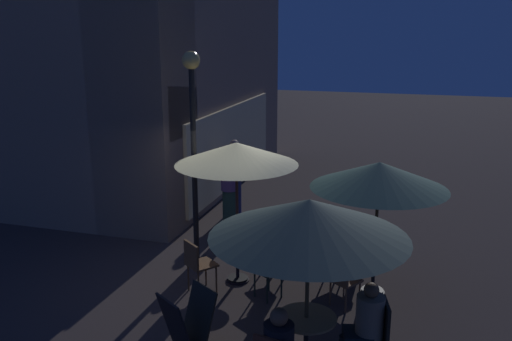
% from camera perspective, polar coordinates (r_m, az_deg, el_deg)
% --- Properties ---
extents(ground_plane, '(60.00, 60.00, 0.00)m').
position_cam_1_polar(ground_plane, '(9.65, -4.95, -11.40)').
color(ground_plane, '#372E2D').
extents(cafe_building, '(8.73, 7.91, 9.20)m').
position_cam_1_polar(cafe_building, '(13.91, -13.70, 15.74)').
color(cafe_building, '#977A63').
rests_on(cafe_building, ground).
extents(street_lamp_near_corner, '(0.31, 0.31, 3.87)m').
position_cam_1_polar(street_lamp_near_corner, '(9.60, -6.67, 5.33)').
color(street_lamp_near_corner, black).
rests_on(street_lamp_near_corner, ground).
extents(menu_sandwich_board, '(0.83, 0.81, 0.85)m').
position_cam_1_polar(menu_sandwich_board, '(7.57, -7.22, -15.52)').
color(menu_sandwich_board, black).
rests_on(menu_sandwich_board, ground).
extents(cafe_table_0, '(0.63, 0.63, 0.78)m').
position_cam_1_polar(cafe_table_0, '(9.17, 12.31, -9.53)').
color(cafe_table_0, black).
rests_on(cafe_table_0, ground).
extents(cafe_table_1, '(0.76, 0.76, 0.74)m').
position_cam_1_polar(cafe_table_1, '(7.14, 5.30, -16.42)').
color(cafe_table_1, black).
rests_on(cafe_table_1, ground).
extents(cafe_table_2, '(0.63, 0.63, 0.75)m').
position_cam_1_polar(cafe_table_2, '(9.39, -1.97, -8.72)').
color(cafe_table_2, black).
rests_on(cafe_table_2, ground).
extents(patio_umbrella_0, '(2.16, 2.16, 2.23)m').
position_cam_1_polar(patio_umbrella_0, '(8.68, 12.84, -0.54)').
color(patio_umbrella_0, black).
rests_on(patio_umbrella_0, ground).
extents(patio_umbrella_1, '(2.43, 2.43, 2.29)m').
position_cam_1_polar(patio_umbrella_1, '(6.50, 5.60, -5.09)').
color(patio_umbrella_1, black).
rests_on(patio_umbrella_1, ground).
extents(patio_umbrella_2, '(2.04, 2.04, 2.45)m').
position_cam_1_polar(patio_umbrella_2, '(8.85, -2.06, 1.71)').
color(patio_umbrella_2, black).
rests_on(patio_umbrella_2, ground).
extents(cafe_chair_0, '(0.56, 0.56, 0.94)m').
position_cam_1_polar(cafe_chair_0, '(8.60, 9.01, -10.85)').
color(cafe_chair_0, brown).
rests_on(cafe_chair_0, ground).
extents(cafe_chair_1, '(0.61, 0.61, 0.93)m').
position_cam_1_polar(cafe_chair_1, '(9.62, 8.48, -7.90)').
color(cafe_chair_1, '#543117').
rests_on(cafe_chair_1, ground).
extents(cafe_chair_2, '(0.52, 0.52, 0.97)m').
position_cam_1_polar(cafe_chair_2, '(7.21, 12.63, -16.11)').
color(cafe_chair_2, black).
rests_on(cafe_chair_2, ground).
extents(cafe_chair_4, '(0.55, 0.55, 0.98)m').
position_cam_1_polar(cafe_chair_4, '(9.71, 2.55, -7.37)').
color(cafe_chair_4, brown).
rests_on(cafe_chair_4, ground).
extents(cafe_chair_5, '(0.59, 0.59, 0.91)m').
position_cam_1_polar(cafe_chair_5, '(8.99, -6.23, -9.53)').
color(cafe_chair_5, brown).
rests_on(cafe_chair_5, ground).
extents(cafe_chair_6, '(0.53, 0.53, 0.91)m').
position_cam_1_polar(cafe_chair_6, '(8.76, 1.66, -10.17)').
color(cafe_chair_6, black).
rests_on(cafe_chair_6, ground).
extents(patron_seated_0, '(0.47, 0.51, 1.27)m').
position_cam_1_polar(patron_seated_0, '(9.48, 9.19, -7.34)').
color(patron_seated_0, black).
rests_on(patron_seated_0, ground).
extents(patron_seated_1, '(0.43, 0.54, 1.23)m').
position_cam_1_polar(patron_seated_1, '(7.13, 11.46, -15.35)').
color(patron_seated_1, black).
rests_on(patron_seated_1, ground).
extents(patron_standing_3, '(0.34, 0.34, 1.84)m').
position_cam_1_polar(patron_standing_3, '(11.28, -2.83, -2.38)').
color(patron_standing_3, '#254036').
rests_on(patron_standing_3, ground).
extents(patron_standing_4, '(0.35, 0.35, 1.77)m').
position_cam_1_polar(patron_standing_4, '(12.67, -2.24, -0.64)').
color(patron_standing_4, navy).
rests_on(patron_standing_4, ground).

